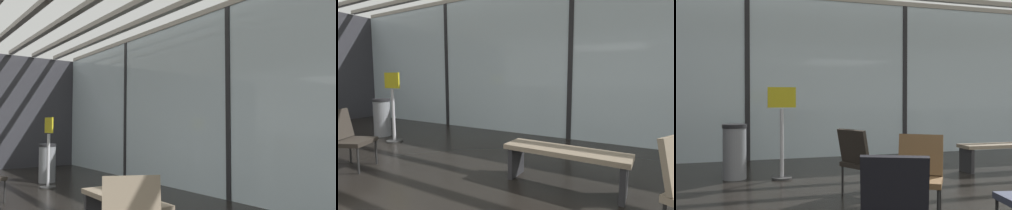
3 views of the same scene
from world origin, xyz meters
The scene contains 6 objects.
glass_curtain_wall centered at (0.00, 5.20, 1.68)m, with size 14.00×0.08×3.35m, color silver.
window_mullion_0 centered at (-3.50, 5.20, 1.68)m, with size 0.10×0.12×3.35m, color black.
window_mullion_1 centered at (0.00, 5.20, 1.68)m, with size 0.10×0.12×3.35m, color black.
waiting_bench centered at (0.65, 2.71, 0.36)m, with size 1.51×0.44×0.47m.
trash_bin centered at (-3.82, 3.33, 0.43)m, with size 0.38×0.38×0.86m.
info_sign centered at (-3.11, 3.12, 0.68)m, with size 0.44×0.32×1.44m.
Camera 1 is at (4.33, 0.59, 1.29)m, focal length 38.57 mm.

